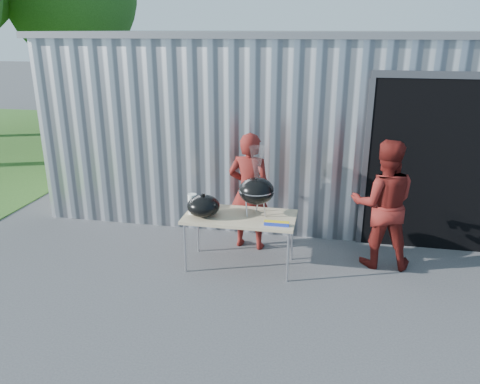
% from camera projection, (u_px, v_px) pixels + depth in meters
% --- Properties ---
extents(ground, '(80.00, 80.00, 0.00)m').
position_uv_depth(ground, '(201.00, 283.00, 6.09)').
color(ground, '#414144').
extents(building, '(8.20, 6.20, 3.10)m').
position_uv_depth(building, '(302.00, 111.00, 9.67)').
color(building, silver).
rests_on(building, ground).
extents(folding_table, '(1.50, 0.75, 0.75)m').
position_uv_depth(folding_table, '(240.00, 218.00, 6.32)').
color(folding_table, tan).
rests_on(folding_table, ground).
extents(kettle_grill, '(0.48, 0.48, 0.95)m').
position_uv_depth(kettle_grill, '(257.00, 186.00, 6.19)').
color(kettle_grill, black).
rests_on(kettle_grill, folding_table).
extents(grill_lid, '(0.44, 0.44, 0.32)m').
position_uv_depth(grill_lid, '(203.00, 206.00, 6.25)').
color(grill_lid, black).
rests_on(grill_lid, folding_table).
extents(paper_towels, '(0.12, 0.12, 0.28)m').
position_uv_depth(paper_towels, '(193.00, 204.00, 6.33)').
color(paper_towels, white).
rests_on(paper_towels, folding_table).
extents(white_tub, '(0.20, 0.15, 0.10)m').
position_uv_depth(white_tub, '(205.00, 203.00, 6.60)').
color(white_tub, white).
rests_on(white_tub, folding_table).
extents(foil_box, '(0.32, 0.06, 0.06)m').
position_uv_depth(foil_box, '(277.00, 224.00, 5.97)').
color(foil_box, '#1B31B2').
rests_on(foil_box, folding_table).
extents(person_cook, '(0.69, 0.50, 1.76)m').
position_uv_depth(person_cook, '(250.00, 191.00, 6.85)').
color(person_cook, maroon).
rests_on(person_cook, ground).
extents(person_bystander, '(0.89, 0.70, 1.78)m').
position_uv_depth(person_bystander, '(383.00, 204.00, 6.32)').
color(person_bystander, maroon).
rests_on(person_bystander, ground).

